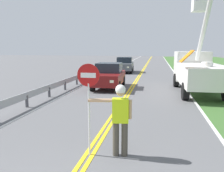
{
  "coord_description": "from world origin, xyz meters",
  "views": [
    {
      "loc": [
        1.62,
        -1.89,
        2.7
      ],
      "look_at": [
        -0.1,
        7.09,
        1.2
      ],
      "focal_mm": 37.17,
      "sensor_mm": 36.0,
      "label": 1
    }
  ],
  "objects_px": {
    "oncoming_sedan_nearest": "(109,76)",
    "flagger_worker": "(120,116)",
    "oncoming_sedan_second": "(124,65)",
    "stop_sign_paddle": "(89,89)",
    "utility_bucket_truck": "(197,69)"
  },
  "relations": [
    {
      "from": "stop_sign_paddle",
      "to": "flagger_worker",
      "type": "bearing_deg",
      "value": 8.3
    },
    {
      "from": "flagger_worker",
      "to": "utility_bucket_truck",
      "type": "distance_m",
      "value": 10.13
    },
    {
      "from": "oncoming_sedan_second",
      "to": "flagger_worker",
      "type": "bearing_deg",
      "value": -82.46
    },
    {
      "from": "oncoming_sedan_nearest",
      "to": "oncoming_sedan_second",
      "type": "relative_size",
      "value": 0.99
    },
    {
      "from": "utility_bucket_truck",
      "to": "flagger_worker",
      "type": "bearing_deg",
      "value": -109.19
    },
    {
      "from": "stop_sign_paddle",
      "to": "utility_bucket_truck",
      "type": "relative_size",
      "value": 0.34
    },
    {
      "from": "flagger_worker",
      "to": "oncoming_sedan_nearest",
      "type": "xyz_separation_m",
      "value": [
        -2.32,
        9.87,
        -0.21
      ]
    },
    {
      "from": "flagger_worker",
      "to": "stop_sign_paddle",
      "type": "distance_m",
      "value": 1.02
    },
    {
      "from": "flagger_worker",
      "to": "oncoming_sedan_second",
      "type": "distance_m",
      "value": 20.54
    },
    {
      "from": "utility_bucket_truck",
      "to": "oncoming_sedan_second",
      "type": "bearing_deg",
      "value": 119.13
    },
    {
      "from": "flagger_worker",
      "to": "utility_bucket_truck",
      "type": "bearing_deg",
      "value": 70.81
    },
    {
      "from": "flagger_worker",
      "to": "stop_sign_paddle",
      "type": "height_order",
      "value": "stop_sign_paddle"
    },
    {
      "from": "oncoming_sedan_nearest",
      "to": "flagger_worker",
      "type": "bearing_deg",
      "value": -76.76
    },
    {
      "from": "stop_sign_paddle",
      "to": "oncoming_sedan_nearest",
      "type": "bearing_deg",
      "value": 98.89
    },
    {
      "from": "oncoming_sedan_second",
      "to": "utility_bucket_truck",
      "type": "bearing_deg",
      "value": -60.87
    }
  ]
}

